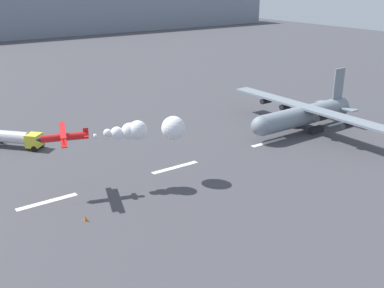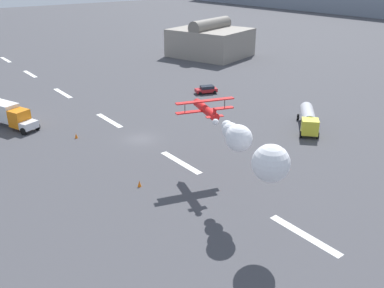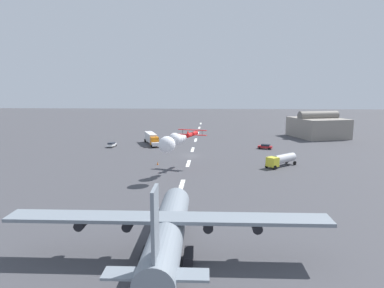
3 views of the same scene
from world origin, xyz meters
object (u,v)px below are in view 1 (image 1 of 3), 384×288
cargo_transport_plane (301,115)px  fuel_tanker_truck (16,138)px  stunt_biplane_red (145,130)px  traffic_cone_far (85,218)px

cargo_transport_plane → fuel_tanker_truck: cargo_transport_plane is taller
cargo_transport_plane → fuel_tanker_truck: size_ratio=4.26×
fuel_tanker_truck → stunt_biplane_red: bearing=-65.2°
cargo_transport_plane → stunt_biplane_red: 35.18m
stunt_biplane_red → fuel_tanker_truck: size_ratio=2.32×
traffic_cone_far → stunt_biplane_red: bearing=25.3°
stunt_biplane_red → fuel_tanker_truck: stunt_biplane_red is taller
fuel_tanker_truck → traffic_cone_far: (-0.06, -30.11, -1.37)m
cargo_transport_plane → stunt_biplane_red: (-34.75, -3.05, 4.55)m
cargo_transport_plane → stunt_biplane_red: size_ratio=1.83×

